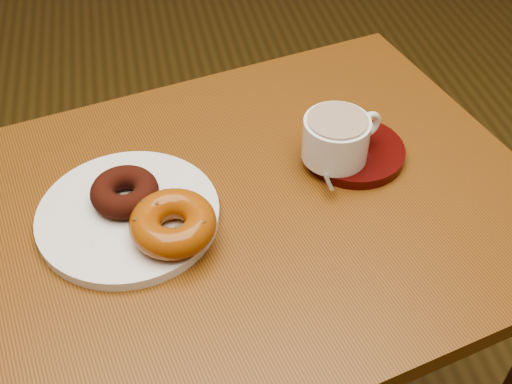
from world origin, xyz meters
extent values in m
plane|color=#503D19|center=(0.00, 0.00, 0.00)|extent=(6.00, 6.00, 0.00)
cube|color=brown|center=(0.11, -0.28, 0.80)|extent=(1.00, 0.83, 0.03)
cylinder|color=#462214|center=(-0.33, -0.09, 0.39)|extent=(0.05, 0.05, 0.79)
cylinder|color=#462214|center=(0.44, 0.08, 0.39)|extent=(0.05, 0.05, 0.79)
cylinder|color=white|center=(-0.05, -0.28, 0.83)|extent=(0.30, 0.30, 0.02)
torus|color=#37120B|center=(-0.05, -0.26, 0.85)|extent=(0.11, 0.11, 0.04)
torus|color=#994C10|center=(0.01, -0.33, 0.86)|extent=(0.13, 0.13, 0.04)
cube|color=#493418|center=(0.05, -0.33, 0.88)|extent=(0.01, 0.01, 0.00)
cube|color=#493418|center=(0.04, -0.32, 0.88)|extent=(0.01, 0.01, 0.00)
cube|color=#493418|center=(0.03, -0.31, 0.88)|extent=(0.01, 0.01, 0.00)
cube|color=#493418|center=(0.02, -0.30, 0.88)|extent=(0.01, 0.01, 0.00)
cube|color=#493418|center=(0.00, -0.30, 0.88)|extent=(0.01, 0.01, 0.00)
cube|color=#493418|center=(-0.01, -0.30, 0.88)|extent=(0.01, 0.01, 0.00)
cube|color=#493418|center=(-0.02, -0.31, 0.88)|extent=(0.01, 0.01, 0.00)
cube|color=#493418|center=(-0.03, -0.33, 0.88)|extent=(0.01, 0.01, 0.00)
cube|color=#493418|center=(-0.03, -0.34, 0.88)|extent=(0.01, 0.01, 0.00)
cube|color=#493418|center=(-0.02, -0.36, 0.88)|extent=(0.01, 0.01, 0.00)
cube|color=#493418|center=(-0.01, -0.37, 0.88)|extent=(0.01, 0.01, 0.00)
cube|color=#493418|center=(0.00, -0.37, 0.88)|extent=(0.01, 0.01, 0.00)
cube|color=#493418|center=(0.02, -0.37, 0.88)|extent=(0.01, 0.01, 0.00)
cube|color=#493418|center=(0.03, -0.36, 0.88)|extent=(0.01, 0.01, 0.00)
cube|color=#493418|center=(0.04, -0.35, 0.88)|extent=(0.01, 0.01, 0.00)
cylinder|color=#3B0908|center=(0.31, -0.21, 0.83)|extent=(0.17, 0.17, 0.02)
cylinder|color=white|center=(0.27, -0.22, 0.87)|extent=(0.10, 0.10, 0.07)
cylinder|color=#58331E|center=(0.27, -0.22, 0.91)|extent=(0.09, 0.09, 0.00)
torus|color=white|center=(0.32, -0.21, 0.87)|extent=(0.05, 0.03, 0.05)
ellipsoid|color=silver|center=(0.24, -0.21, 0.84)|extent=(0.02, 0.03, 0.01)
cube|color=silver|center=(0.24, -0.26, 0.84)|extent=(0.01, 0.08, 0.00)
camera|label=1|loc=(0.00, -0.93, 1.49)|focal=45.00mm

